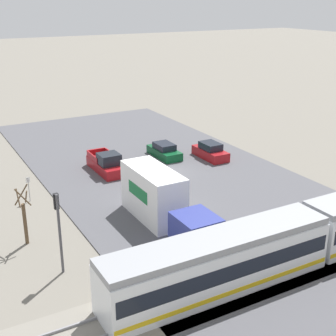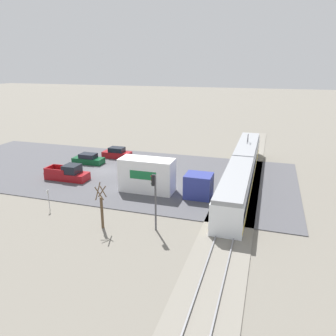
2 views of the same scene
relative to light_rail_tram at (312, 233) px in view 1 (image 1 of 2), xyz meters
The scene contains 11 objects.
ground_plane 17.81m from the light_rail_tram, 87.01° to the right, with size 320.00×320.00×0.00m, color slate.
road_surface 17.80m from the light_rail_tram, 87.01° to the right, with size 21.19×48.57×0.08m.
rail_bed 1.85m from the light_rail_tram, ahead, with size 62.86×4.40×0.22m.
light_rail_tram is the anchor object (origin of this frame).
box_truck 10.30m from the light_rail_tram, 54.01° to the right, with size 2.49×10.22×3.72m.
pickup_truck 21.08m from the light_rail_tram, 75.07° to the right, with size 2.01×5.30×1.92m.
sedan_car_0 19.64m from the light_rail_tram, 105.39° to the right, with size 1.84×4.24×1.59m.
sedan_car_1 21.56m from the light_rail_tram, 93.52° to the right, with size 1.88×4.36×1.42m.
traffic_light_pole 15.41m from the light_rail_tram, 22.87° to the right, with size 0.28×0.47×5.02m.
street_tree 18.39m from the light_rail_tram, 34.49° to the right, with size 0.98×0.81×4.10m.
no_parking_sign 21.78m from the light_rail_tram, 52.27° to the right, with size 0.32×0.08×2.04m.
Camera 1 is at (19.44, 35.83, 15.42)m, focal length 50.00 mm.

